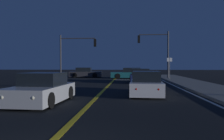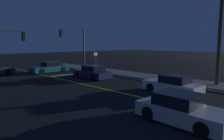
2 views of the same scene
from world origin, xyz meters
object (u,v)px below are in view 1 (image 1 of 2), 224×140
car_far_approaching_charcoal (85,73)px  car_side_waiting_white (146,85)px  traffic_signal_far_left (74,49)px  car_lead_oncoming_teal (130,74)px  car_distant_tail_silver (42,90)px  traffic_signal_near_right (157,47)px  street_sign_corner (170,65)px  car_following_oncoming_navy (140,77)px

car_far_approaching_charcoal → car_side_waiting_white: bearing=19.1°
car_far_approaching_charcoal → traffic_signal_far_left: bearing=-7.7°
car_lead_oncoming_teal → car_distant_tail_silver: size_ratio=1.12×
car_distant_tail_silver → car_far_approaching_charcoal: (-2.08, 21.75, 0.00)m
traffic_signal_near_right → street_sign_corner: size_ratio=2.29×
car_side_waiting_white → car_distant_tail_silver: 5.80m
car_far_approaching_charcoal → traffic_signal_far_left: size_ratio=0.85×
car_distant_tail_silver → car_lead_oncoming_teal: bearing=-98.8°
car_lead_oncoming_teal → street_sign_corner: size_ratio=1.88×
car_lead_oncoming_teal → car_distant_tail_silver: (-4.02, -19.68, -0.00)m
car_far_approaching_charcoal → traffic_signal_far_left: traffic_signal_far_left is taller
car_distant_tail_silver → car_following_oncoming_navy: bearing=-108.9°
car_side_waiting_white → car_distant_tail_silver: same height
car_lead_oncoming_teal → car_following_oncoming_navy: same height
car_following_oncoming_navy → car_far_approaching_charcoal: size_ratio=0.98×
car_distant_tail_silver → car_following_oncoming_navy: (4.96, 12.47, 0.00)m
traffic_signal_near_right → traffic_signal_far_left: (-9.88, -1.40, -0.31)m
traffic_signal_far_left → street_sign_corner: traffic_signal_far_left is taller
car_far_approaching_charcoal → street_sign_corner: street_sign_corner is taller
traffic_signal_far_left → traffic_signal_near_right: bearing=8.1°
car_far_approaching_charcoal → street_sign_corner: bearing=59.2°
car_lead_oncoming_teal → traffic_signal_near_right: size_ratio=0.82×
car_side_waiting_white → car_far_approaching_charcoal: size_ratio=0.97×
car_lead_oncoming_teal → traffic_signal_near_right: (3.28, -0.99, 3.27)m
car_distant_tail_silver → street_sign_corner: street_sign_corner is taller
car_side_waiting_white → street_sign_corner: street_sign_corner is taller
car_following_oncoming_navy → car_distant_tail_silver: bearing=-111.6°
car_lead_oncoming_teal → car_following_oncoming_navy: size_ratio=1.09×
car_distant_tail_silver → car_following_oncoming_navy: size_ratio=0.98×
car_lead_oncoming_teal → street_sign_corner: 5.84m
car_lead_oncoming_teal → car_distant_tail_silver: bearing=167.2°
traffic_signal_near_right → street_sign_corner: 3.68m
car_distant_tail_silver → traffic_signal_far_left: (-2.57, 17.29, 2.95)m
car_side_waiting_white → car_distant_tail_silver: size_ratio=1.01×
car_side_waiting_white → traffic_signal_near_right: size_ratio=0.74×
car_lead_oncoming_teal → car_side_waiting_white: same height
car_side_waiting_white → traffic_signal_far_left: 16.23m
car_side_waiting_white → car_following_oncoming_navy: (0.10, 9.30, 0.00)m
car_lead_oncoming_teal → car_side_waiting_white: size_ratio=1.10×
car_following_oncoming_navy → street_sign_corner: 4.93m
traffic_signal_far_left → car_distant_tail_silver: bearing=-81.5°
traffic_signal_near_right → traffic_signal_far_left: bearing=8.1°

